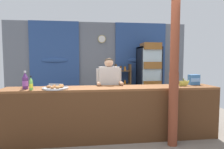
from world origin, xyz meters
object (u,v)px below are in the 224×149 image
stall_counter (113,108)px  shopkeeper (109,85)px  soda_bottle_cola (25,82)px  plastic_lawn_chair (54,98)px  soda_bottle_lime_soda (31,84)px  snack_box_biscuit (194,80)px  timber_post (174,76)px  banana_bunch (183,83)px  drink_fridge (149,74)px  pastry_tray (56,88)px  bottle_shelf_rack (123,86)px  soda_bottle_grape_soda (25,81)px

stall_counter → shopkeeper: bearing=92.2°
stall_counter → soda_bottle_cola: soda_bottle_cola is taller
plastic_lawn_chair → soda_bottle_lime_soda: (-0.03, -1.86, 0.61)m
plastic_lawn_chair → snack_box_biscuit: bearing=-26.5°
shopkeeper → soda_bottle_lime_soda: size_ratio=6.29×
soda_bottle_cola → timber_post: bearing=-12.6°
snack_box_biscuit → soda_bottle_lime_soda: bearing=-174.3°
banana_bunch → plastic_lawn_chair: bearing=148.5°
drink_fridge → plastic_lawn_chair: (-2.76, -0.30, -0.60)m
pastry_tray → drink_fridge: bearing=40.8°
bottle_shelf_rack → soda_bottle_grape_soda: 3.13m
stall_counter → soda_bottle_grape_soda: bearing=177.4°
timber_post → banana_bunch: timber_post is taller
shopkeeper → soda_bottle_cola: shopkeeper is taller
soda_bottle_lime_soda → pastry_tray: size_ratio=0.55×
drink_fridge → soda_bottle_cola: bearing=-149.0°
soda_bottle_grape_soda → pastry_tray: soda_bottle_grape_soda is taller
stall_counter → snack_box_biscuit: (1.72, 0.25, 0.48)m
plastic_lawn_chair → soda_bottle_lime_soda: 1.96m
bottle_shelf_rack → soda_bottle_cola: 3.03m
shopkeeper → soda_bottle_cola: (-1.62, -0.27, 0.12)m
bottle_shelf_rack → soda_bottle_cola: (-2.23, -2.00, 0.39)m
pastry_tray → soda_bottle_cola: bearing=156.2°
plastic_lawn_chair → soda_bottle_cola: soda_bottle_cola is taller
timber_post → soda_bottle_cola: 2.72m
shopkeeper → stall_counter: bearing=-87.8°
shopkeeper → soda_bottle_grape_soda: size_ratio=4.79×
stall_counter → timber_post: (1.02, -0.30, 0.62)m
stall_counter → soda_bottle_cola: bearing=169.9°
bottle_shelf_rack → soda_bottle_grape_soda: bottle_shelf_rack is taller
soda_bottle_grape_soda → drink_fridge: bearing=34.7°
soda_bottle_lime_soda → banana_bunch: (2.82, 0.15, -0.05)m
bottle_shelf_rack → banana_bunch: bottle_shelf_rack is taller
drink_fridge → banana_bunch: bearing=-89.1°
plastic_lawn_chair → pastry_tray: size_ratio=1.91×
timber_post → soda_bottle_cola: size_ratio=10.24×
shopkeeper → banana_bunch: (1.42, -0.48, 0.07)m
soda_bottle_cola → bottle_shelf_rack: bearing=41.9°
plastic_lawn_chair → soda_bottle_grape_soda: size_ratio=2.66×
bottle_shelf_rack → plastic_lawn_chair: 2.07m
bottle_shelf_rack → soda_bottle_grape_soda: size_ratio=4.29×
soda_bottle_grape_soda → snack_box_biscuit: bearing=3.2°
banana_bunch → bottle_shelf_rack: bearing=109.9°
bottle_shelf_rack → shopkeeper: size_ratio=0.89×
banana_bunch → snack_box_biscuit: bearing=27.7°
stall_counter → banana_bunch: bearing=3.4°
timber_post → shopkeeper: bearing=140.3°
timber_post → drink_fridge: 2.43m
shopkeeper → soda_bottle_grape_soda: (-1.54, -0.49, 0.15)m
soda_bottle_lime_soda → bottle_shelf_rack: bearing=49.4°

